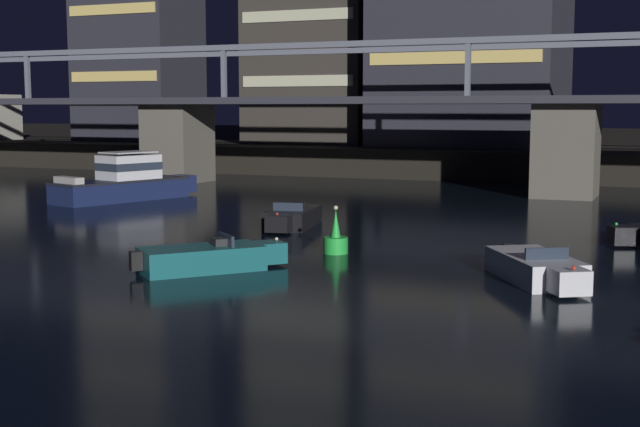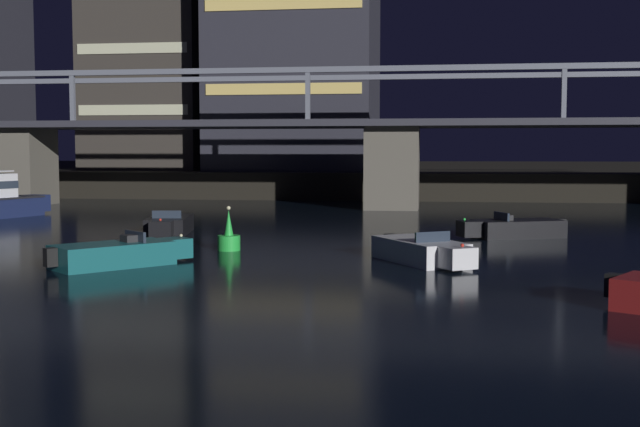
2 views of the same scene
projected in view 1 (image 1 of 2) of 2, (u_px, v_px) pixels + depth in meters
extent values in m
cube|color=black|center=(496.00, 144.00, 101.08)|extent=(240.00, 80.00, 2.20)
cube|color=#605B51|center=(178.00, 143.00, 61.96)|extent=(3.60, 4.40, 5.55)
cube|color=#605B51|center=(566.00, 150.00, 51.73)|extent=(3.60, 4.40, 5.55)
cube|color=#33333D|center=(355.00, 101.00, 56.48)|extent=(86.90, 6.40, 0.45)
cube|color=slate|center=(339.00, 44.00, 53.41)|extent=(86.90, 0.36, 0.36)
cube|color=slate|center=(370.00, 50.00, 58.73)|extent=(86.90, 0.36, 0.36)
cube|color=slate|center=(27.00, 76.00, 62.81)|extent=(0.30, 0.30, 3.20)
cube|color=slate|center=(224.00, 73.00, 56.67)|extent=(0.30, 0.30, 3.20)
cube|color=slate|center=(468.00, 68.00, 50.53)|extent=(0.30, 0.30, 3.20)
cube|color=#F2D172|center=(113.00, 76.00, 77.99)|extent=(9.16, 0.10, 0.90)
cube|color=#F2D172|center=(111.00, 9.00, 77.27)|extent=(9.16, 0.10, 0.90)
cube|color=beige|center=(297.00, 81.00, 71.62)|extent=(9.93, 0.10, 0.90)
cube|color=beige|center=(296.00, 15.00, 70.97)|extent=(9.93, 0.10, 0.90)
cube|color=#F2D172|center=(453.00, 57.00, 63.18)|extent=(12.83, 0.10, 0.90)
cube|color=#19234C|center=(121.00, 190.00, 49.81)|extent=(5.03, 8.41, 1.20)
cube|color=#19234C|center=(182.00, 184.00, 53.19)|extent=(1.71, 1.50, 1.04)
cube|color=black|center=(121.00, 180.00, 49.74)|extent=(5.13, 8.51, 0.10)
cube|color=white|center=(129.00, 167.00, 50.10)|extent=(3.02, 3.70, 1.40)
cube|color=#283342|center=(129.00, 166.00, 50.09)|extent=(3.07, 3.76, 0.44)
cube|color=silver|center=(128.00, 152.00, 49.99)|extent=(2.71, 3.33, 0.08)
cube|color=#B7B2A8|center=(69.00, 180.00, 47.17)|extent=(2.16, 1.24, 0.36)
cube|color=black|center=(622.00, 235.00, 33.12)|extent=(1.21, 1.26, 0.70)
sphere|color=#33D84C|center=(616.00, 224.00, 33.07)|extent=(0.12, 0.12, 0.12)
cube|color=#196066|center=(202.00, 259.00, 28.20)|extent=(3.95, 4.11, 0.80)
cube|color=#196066|center=(270.00, 252.00, 29.23)|extent=(1.34, 1.33, 0.70)
cube|color=#283342|center=(226.00, 239.00, 28.50)|extent=(1.07, 0.97, 0.36)
cube|color=#262628|center=(219.00, 242.00, 28.40)|extent=(0.68, 0.67, 0.24)
cube|color=black|center=(136.00, 261.00, 27.26)|extent=(0.51, 0.51, 0.60)
sphere|color=beige|center=(277.00, 239.00, 29.29)|extent=(0.12, 0.12, 0.12)
cube|color=silver|center=(535.00, 268.00, 26.63)|extent=(3.58, 4.27, 0.80)
cube|color=silver|center=(569.00, 281.00, 24.27)|extent=(1.32, 1.29, 0.70)
cube|color=#283342|center=(547.00, 254.00, 25.73)|extent=(1.20, 0.79, 0.36)
cube|color=#262628|center=(543.00, 254.00, 25.98)|extent=(0.69, 0.63, 0.24)
cube|color=black|center=(509.00, 253.00, 28.73)|extent=(0.50, 0.50, 0.60)
sphere|color=red|center=(574.00, 268.00, 23.97)|extent=(0.12, 0.12, 0.12)
cube|color=black|center=(293.00, 218.00, 38.83)|extent=(2.43, 4.16, 0.80)
cube|color=black|center=(279.00, 223.00, 36.49)|extent=(1.13, 1.05, 0.70)
cube|color=#283342|center=(288.00, 207.00, 37.94)|extent=(1.35, 0.33, 0.36)
cube|color=#262628|center=(290.00, 208.00, 38.19)|extent=(0.62, 0.49, 0.24)
cube|color=black|center=(304.00, 210.00, 40.90)|extent=(0.42, 0.42, 0.60)
sphere|color=red|center=(277.00, 214.00, 36.20)|extent=(0.12, 0.12, 0.12)
cylinder|color=green|center=(336.00, 245.00, 31.63)|extent=(0.90, 0.90, 0.60)
cone|color=green|center=(336.00, 224.00, 31.53)|extent=(0.36, 0.36, 1.00)
sphere|color=#F2EAB2|center=(336.00, 208.00, 31.46)|extent=(0.16, 0.16, 0.16)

